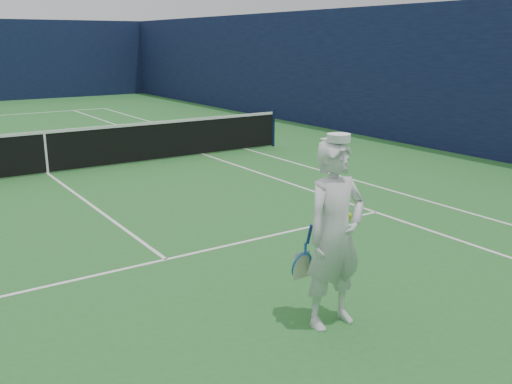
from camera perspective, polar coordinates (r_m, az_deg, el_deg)
ground at (r=14.05m, az=-20.08°, el=1.71°), size 80.00×80.00×0.00m
court_markings at (r=14.05m, az=-20.09°, el=1.73°), size 11.03×23.83×0.01m
windscreen_fence at (r=13.76m, az=-20.84°, el=9.84°), size 20.12×36.12×4.00m
tennis_net at (r=13.95m, az=-20.29°, el=3.93°), size 12.88×0.09×1.07m
tennis_player at (r=6.07m, az=7.89°, el=-4.26°), size 0.80×0.50×2.10m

